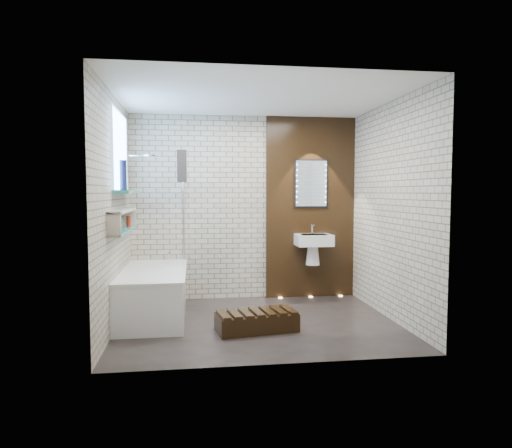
{
  "coord_description": "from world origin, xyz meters",
  "views": [
    {
      "loc": [
        -0.74,
        -5.22,
        1.53
      ],
      "look_at": [
        0.0,
        0.15,
        1.15
      ],
      "focal_mm": 32.2,
      "sensor_mm": 36.0,
      "label": 1
    }
  ],
  "objects": [
    {
      "name": "ground",
      "position": [
        0.0,
        0.0,
        0.0
      ],
      "size": [
        3.2,
        3.2,
        0.0
      ],
      "primitive_type": "plane",
      "color": "black",
      "rests_on": "ground"
    },
    {
      "name": "shower_head",
      "position": [
        -1.3,
        0.95,
        2.0
      ],
      "size": [
        0.18,
        0.18,
        0.02
      ],
      "primitive_type": "cylinder",
      "color": "silver",
      "rests_on": "room_shell"
    },
    {
      "name": "walnut_panel",
      "position": [
        0.95,
        1.27,
        1.3
      ],
      "size": [
        1.3,
        0.06,
        2.6
      ],
      "primitive_type": "cube",
      "color": "black",
      "rests_on": "ground"
    },
    {
      "name": "bathtub",
      "position": [
        -1.22,
        0.45,
        0.29
      ],
      "size": [
        0.79,
        1.74,
        0.7
      ],
      "color": "white",
      "rests_on": "ground"
    },
    {
      "name": "towel",
      "position": [
        -0.87,
        0.63,
        1.85
      ],
      "size": [
        0.11,
        0.29,
        0.39
      ],
      "primitive_type": "cube",
      "color": "#282320",
      "rests_on": "bath_screen"
    },
    {
      "name": "room_shell",
      "position": [
        0.0,
        0.0,
        1.3
      ],
      "size": [
        3.24,
        3.2,
        2.6
      ],
      "color": "tan",
      "rests_on": "ground"
    },
    {
      "name": "floor_uplights",
      "position": [
        0.95,
        1.2,
        0.01
      ],
      "size": [
        0.96,
        0.06,
        0.01
      ],
      "color": "#FFD899",
      "rests_on": "ground"
    },
    {
      "name": "display_niche",
      "position": [
        -1.53,
        0.15,
        1.2
      ],
      "size": [
        0.14,
        1.3,
        0.26
      ],
      "color": "teal",
      "rests_on": "room_shell"
    },
    {
      "name": "sill_vases",
      "position": [
        -1.5,
        0.03,
        1.71
      ],
      "size": [
        0.08,
        0.08,
        0.33
      ],
      "color": "#121733",
      "rests_on": "clerestory_window"
    },
    {
      "name": "clerestory_window",
      "position": [
        -1.57,
        0.35,
        1.9
      ],
      "size": [
        0.18,
        1.0,
        0.94
      ],
      "color": "#7FADE0",
      "rests_on": "room_shell"
    },
    {
      "name": "led_mirror",
      "position": [
        0.95,
        1.23,
        1.65
      ],
      "size": [
        0.5,
        0.02,
        0.7
      ],
      "color": "black",
      "rests_on": "walnut_panel"
    },
    {
      "name": "washbasin",
      "position": [
        0.95,
        1.07,
        0.79
      ],
      "size": [
        0.5,
        0.36,
        0.58
      ],
      "color": "white",
      "rests_on": "walnut_panel"
    },
    {
      "name": "niche_bottles",
      "position": [
        -1.53,
        0.1,
        1.17
      ],
      "size": [
        0.06,
        0.97,
        0.14
      ],
      "color": "#9B2613",
      "rests_on": "display_niche"
    },
    {
      "name": "walnut_step",
      "position": [
        -0.05,
        -0.3,
        0.1
      ],
      "size": [
        0.93,
        0.52,
        0.19
      ],
      "primitive_type": "cube",
      "rotation": [
        0.0,
        0.0,
        0.16
      ],
      "color": "black",
      "rests_on": "ground"
    },
    {
      "name": "bath_screen",
      "position": [
        -0.87,
        0.89,
        1.28
      ],
      "size": [
        0.01,
        0.78,
        1.4
      ],
      "primitive_type": "cube",
      "color": "white",
      "rests_on": "bathtub"
    }
  ]
}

